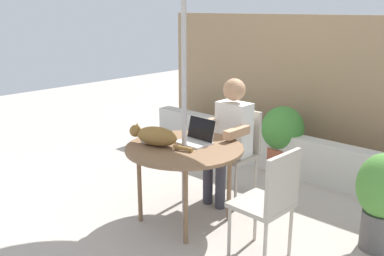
# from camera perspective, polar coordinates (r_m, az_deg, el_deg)

# --- Properties ---
(ground_plane) EXTENTS (14.00, 14.00, 0.00)m
(ground_plane) POSITION_cam_1_polar(r_m,az_deg,el_deg) (4.09, -0.97, -12.08)
(ground_plane) COLOR #ADA399
(fence_back) EXTENTS (4.52, 0.08, 1.83)m
(fence_back) POSITION_cam_1_polar(r_m,az_deg,el_deg) (5.57, 15.39, 4.90)
(fence_back) COLOR #937756
(fence_back) RESTS_ON ground
(planter_wall_low) EXTENTS (4.07, 0.20, 0.48)m
(planter_wall_low) POSITION_cam_1_polar(r_m,az_deg,el_deg) (5.24, 11.87, -3.17)
(planter_wall_low) COLOR beige
(planter_wall_low) RESTS_ON ground
(patio_table) EXTENTS (1.05, 1.05, 0.72)m
(patio_table) POSITION_cam_1_polar(r_m,az_deg,el_deg) (3.83, -1.02, -3.29)
(patio_table) COLOR brown
(patio_table) RESTS_ON ground
(chair_occupied) EXTENTS (0.40, 0.40, 0.90)m
(chair_occupied) POSITION_cam_1_polar(r_m,az_deg,el_deg) (4.45, 6.18, -2.34)
(chair_occupied) COLOR #B2A899
(chair_occupied) RESTS_ON ground
(chair_empty) EXTENTS (0.41, 0.41, 0.90)m
(chair_empty) POSITION_cam_1_polar(r_m,az_deg,el_deg) (3.32, 10.44, -9.04)
(chair_empty) COLOR #B2A899
(chair_empty) RESTS_ON ground
(person_seated) EXTENTS (0.48, 0.48, 1.24)m
(person_seated) POSITION_cam_1_polar(r_m,az_deg,el_deg) (4.28, 4.98, -0.68)
(person_seated) COLOR white
(person_seated) RESTS_ON ground
(laptop) EXTENTS (0.30, 0.26, 0.21)m
(laptop) POSITION_cam_1_polar(r_m,az_deg,el_deg) (3.91, 0.70, -1.01)
(laptop) COLOR silver
(laptop) RESTS_ON patio_table
(cat) EXTENTS (0.64, 0.29, 0.17)m
(cat) POSITION_cam_1_polar(r_m,az_deg,el_deg) (3.84, -5.02, -1.09)
(cat) COLOR olive
(cat) RESTS_ON patio_table
(potted_plant_near_fence) EXTENTS (0.51, 0.51, 0.78)m
(potted_plant_near_fence) POSITION_cam_1_polar(r_m,az_deg,el_deg) (5.24, 11.91, -0.93)
(potted_plant_near_fence) COLOR #9E5138
(potted_plant_near_fence) RESTS_ON ground
(potted_plant_by_chair) EXTENTS (0.42, 0.42, 0.82)m
(potted_plant_by_chair) POSITION_cam_1_polar(r_m,az_deg,el_deg) (3.76, 23.99, -8.21)
(potted_plant_by_chair) COLOR #595654
(potted_plant_by_chair) RESTS_ON ground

